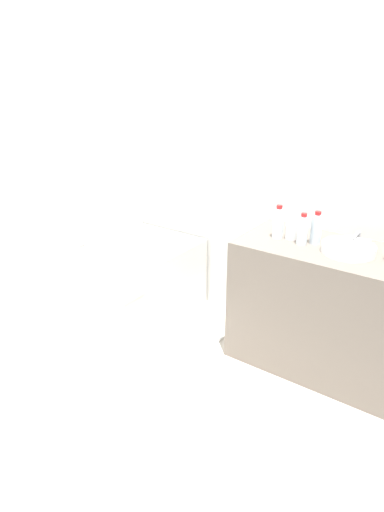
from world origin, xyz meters
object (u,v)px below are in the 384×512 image
Objects in this scene: water_bottle_2 at (303,230)px; bath_mat at (179,349)px; sink_faucet at (358,238)px; drinking_glass_1 at (291,232)px; water_bottle_0 at (316,229)px; bathtub at (105,296)px; water_bottle_1 at (278,223)px; sink_basin at (348,249)px.

water_bottle_2 is 1.19m from bath_mat.
drinking_glass_1 is at bearing 113.30° from sink_faucet.
water_bottle_2 is at bearing 126.87° from sink_faucet.
water_bottle_0 is 0.09m from water_bottle_2.
bath_mat is (-0.57, 0.94, -0.86)m from sink_faucet.
bath_mat is (0.13, -0.57, -0.30)m from bathtub.
sink_faucet is at bearing -55.65° from water_bottle_0.
bathtub reaches higher than water_bottle_1.
water_bottle_2 is at bearing 95.52° from sink_basin.
bath_mat is at bearing 120.57° from water_bottle_0.
water_bottle_1 is 1.08× the size of water_bottle_2.
water_bottle_0 reaches higher than sink_faucet.
bath_mat is (-0.43, 0.73, -0.92)m from water_bottle_0.
sink_faucet is 0.75× the size of water_bottle_0.
bathtub is 1.75m from sink_faucet.
bathtub is at bearing 115.08° from sink_faucet.
water_bottle_0 is at bearing 124.35° from sink_faucet.
water_bottle_1 is at bearing 112.77° from sink_faucet.
water_bottle_2 is at bearing -67.94° from bathtub.
water_bottle_1 reaches higher than bath_mat.
drinking_glass_1 is at bearing -54.00° from bath_mat.
water_bottle_0 is at bearing -79.90° from water_bottle_1.
drinking_glass_1 is (0.55, -1.14, 0.57)m from bathtub.
sink_basin is 3.44× the size of drinking_glass_1.
bathtub is 2.70× the size of bath_mat.
water_bottle_0 is 0.16m from drinking_glass_1.
water_bottle_1 is at bearing -51.94° from bath_mat.
sink_basin is 1.50× the size of water_bottle_0.
drinking_glass_1 is 0.15× the size of bath_mat.
drinking_glass_1 is (0.05, 0.09, -0.05)m from water_bottle_2.
sink_basin is at bearing -67.17° from bath_mat.
sink_basin is at bearing -89.07° from water_bottle_1.
sink_faucet is 0.72× the size of water_bottle_1.
sink_faucet is 1.71× the size of drinking_glass_1.
bathtub is 7.54× the size of water_bottle_1.
water_bottle_0 is 2.30× the size of drinking_glass_1.
bathtub is 1.39m from drinking_glass_1.
sink_basin is 1.44× the size of water_bottle_1.
bathtub reaches higher than sink_faucet.
sink_basin is 0.28m from water_bottle_2.
bathtub is at bearing 109.24° from sink_basin.
sink_faucet is at bearing -58.55° from bath_mat.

